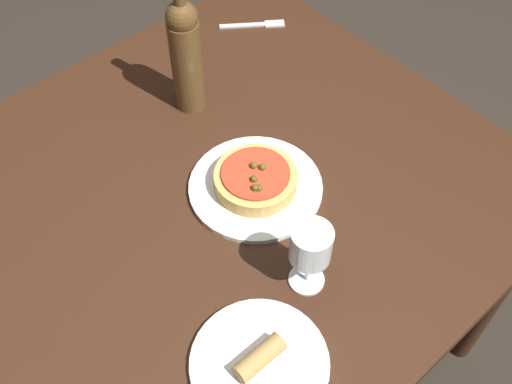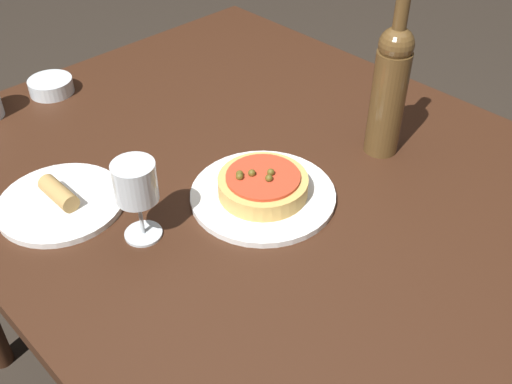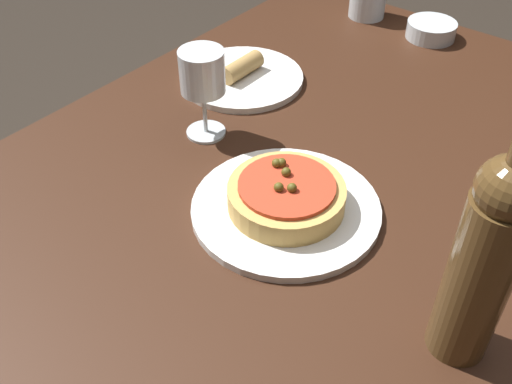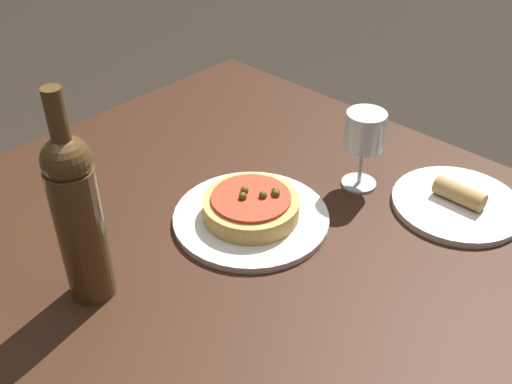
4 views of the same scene
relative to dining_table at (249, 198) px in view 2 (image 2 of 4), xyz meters
name	(u,v)px [view 2 (image 2 of 4)]	position (x,y,z in m)	size (l,w,h in m)	color
ground_plane	(251,384)	(0.00, 0.00, -0.68)	(14.00, 14.00, 0.00)	#2D261E
dining_table	(249,198)	(0.00, 0.00, 0.00)	(1.24, 1.05, 0.77)	#381E11
dinner_plate	(263,195)	(-0.10, 0.06, 0.10)	(0.27, 0.27, 0.01)	white
pizza	(263,185)	(-0.10, 0.06, 0.12)	(0.17, 0.17, 0.05)	tan
wine_glass	(136,185)	(-0.03, 0.28, 0.20)	(0.07, 0.07, 0.15)	silver
wine_bottle	(390,88)	(-0.15, -0.23, 0.23)	(0.07, 0.07, 0.33)	brown
side_bowl	(51,86)	(0.53, 0.14, 0.11)	(0.10, 0.10, 0.03)	silver
side_plate	(61,201)	(0.14, 0.34, 0.10)	(0.23, 0.23, 0.05)	white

